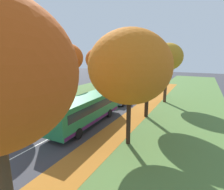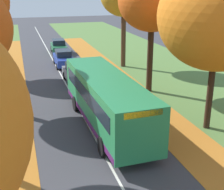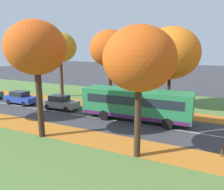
% 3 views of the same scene
% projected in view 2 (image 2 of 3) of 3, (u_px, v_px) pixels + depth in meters
% --- Properties ---
extents(leaf_litter_left, '(2.80, 60.00, 0.00)m').
position_uv_depth(leaf_litter_left, '(7.00, 122.00, 18.81)').
color(leaf_litter_left, '#B26B23').
rests_on(leaf_litter_left, grass_verge_left).
extents(grass_verge_right, '(12.00, 90.00, 0.01)m').
position_uv_depth(grass_verge_right, '(169.00, 77.00, 28.00)').
color(grass_verge_right, '#517538').
rests_on(grass_verge_right, ground).
extents(leaf_litter_right, '(2.80, 60.00, 0.00)m').
position_uv_depth(leaf_litter_right, '(148.00, 106.00, 21.33)').
color(leaf_litter_right, '#B26B23').
rests_on(leaf_litter_right, grass_verge_right).
extents(road_centre_line, '(0.12, 80.00, 0.01)m').
position_uv_depth(road_centre_line, '(67.00, 86.00, 25.49)').
color(road_centre_line, silver).
rests_on(road_centre_line, ground).
extents(tree_right_near, '(6.32, 6.32, 9.16)m').
position_uv_depth(tree_right_near, '(219.00, 16.00, 16.04)').
color(tree_right_near, black).
rests_on(tree_right_near, ground).
extents(tree_right_mid, '(4.92, 4.92, 9.01)m').
position_uv_depth(tree_right_mid, '(152.00, 1.00, 22.15)').
color(tree_right_mid, black).
rests_on(tree_right_mid, ground).
extents(bus, '(2.88, 10.47, 2.98)m').
position_uv_depth(bus, '(106.00, 98.00, 17.83)').
color(bus, '#237A47').
rests_on(bus, ground).
extents(car_grey_lead, '(1.89, 4.25, 1.62)m').
position_uv_depth(car_grey_lead, '(76.00, 73.00, 26.27)').
color(car_grey_lead, slate).
rests_on(car_grey_lead, ground).
extents(car_blue_following, '(1.80, 4.21, 1.62)m').
position_uv_depth(car_blue_following, '(63.00, 58.00, 31.65)').
color(car_blue_following, '#233D9E').
rests_on(car_blue_following, ground).
extents(car_green_third_in_line, '(1.91, 4.26, 1.62)m').
position_uv_depth(car_green_third_in_line, '(59.00, 46.00, 37.80)').
color(car_green_third_in_line, '#1E6038').
rests_on(car_green_third_in_line, ground).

